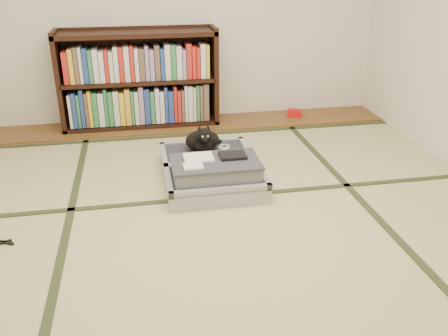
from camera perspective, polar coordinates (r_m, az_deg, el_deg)
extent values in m
plane|color=#CCC288|center=(3.06, 0.30, -7.02)|extent=(4.50, 4.50, 0.00)
cube|color=brown|center=(4.85, -4.21, 5.28)|extent=(4.00, 0.50, 0.02)
cube|color=red|center=(5.11, 8.46, 6.58)|extent=(0.17, 0.14, 0.07)
cube|color=#2D381E|center=(3.05, -18.67, -8.40)|extent=(0.05, 4.50, 0.01)
cube|color=#2D381E|center=(3.36, 17.33, -5.00)|extent=(0.05, 4.50, 0.01)
cube|color=#2D381E|center=(3.40, -0.99, -3.51)|extent=(4.00, 0.05, 0.01)
cube|color=#2D381E|center=(4.57, -3.76, 4.00)|extent=(4.00, 0.05, 0.01)
cube|color=black|center=(4.81, -19.06, 9.58)|extent=(0.04, 0.35, 0.98)
cube|color=black|center=(4.83, -1.21, 10.92)|extent=(0.04, 0.35, 0.98)
cube|color=black|center=(4.89, -9.77, 5.36)|extent=(1.52, 0.35, 0.04)
cube|color=black|center=(4.68, -10.55, 15.60)|extent=(1.52, 0.35, 0.04)
cube|color=black|center=(4.76, -10.14, 10.35)|extent=(1.45, 0.35, 0.03)
cube|color=black|center=(4.92, -10.19, 10.82)|extent=(1.52, 0.02, 0.98)
cube|color=gray|center=(4.80, -9.95, 7.76)|extent=(1.37, 0.24, 0.41)
cube|color=gray|center=(4.70, -10.31, 12.53)|extent=(1.37, 0.24, 0.37)
cube|color=#A8A7AC|center=(3.43, -1.01, -2.14)|extent=(0.71, 0.47, 0.12)
cube|color=#2A2A31|center=(3.41, -1.01, -1.65)|extent=(0.64, 0.40, 0.09)
cube|color=#A8A7AC|center=(3.21, -0.35, -2.79)|extent=(0.71, 0.04, 0.05)
cube|color=#A8A7AC|center=(3.59, -1.61, 0.33)|extent=(0.71, 0.04, 0.05)
cube|color=#A8A7AC|center=(3.37, -6.68, -1.59)|extent=(0.04, 0.47, 0.05)
cube|color=#A8A7AC|center=(3.47, 4.48, -0.69)|extent=(0.04, 0.47, 0.05)
cube|color=#A8A7AC|center=(3.85, -2.20, 0.96)|extent=(0.71, 0.47, 0.12)
cube|color=#2A2A31|center=(3.84, -2.21, 1.40)|extent=(0.64, 0.40, 0.09)
cube|color=#A8A7AC|center=(3.63, -1.70, 0.57)|extent=(0.71, 0.04, 0.05)
cube|color=#A8A7AC|center=(4.03, -2.69, 3.03)|extent=(0.71, 0.04, 0.05)
cube|color=#A8A7AC|center=(3.80, -7.25, 1.49)|extent=(0.04, 0.47, 0.05)
cube|color=#A8A7AC|center=(3.89, 2.70, 2.22)|extent=(0.04, 0.47, 0.05)
cylinder|color=black|center=(3.61, -1.65, 0.52)|extent=(0.64, 0.02, 0.02)
cube|color=gray|center=(3.38, -1.02, -0.34)|extent=(0.61, 0.37, 0.12)
cube|color=#3C3C44|center=(3.35, -1.03, 0.77)|extent=(0.63, 0.39, 0.01)
cube|color=white|center=(3.37, -3.08, 1.24)|extent=(0.21, 0.17, 0.02)
cube|color=black|center=(3.41, 1.03, 1.54)|extent=(0.19, 0.15, 0.02)
cube|color=white|center=(3.23, -3.73, 0.19)|extent=(0.13, 0.11, 0.02)
cube|color=white|center=(3.20, -4.01, -4.13)|extent=(0.06, 0.01, 0.04)
cube|color=white|center=(3.22, -1.99, -4.15)|extent=(0.05, 0.01, 0.03)
cube|color=orange|center=(3.27, 3.77, -3.44)|extent=(0.05, 0.01, 0.03)
cube|color=#197F33|center=(3.25, 2.65, -3.26)|extent=(0.04, 0.01, 0.03)
ellipsoid|color=black|center=(3.82, -2.61, 3.34)|extent=(0.28, 0.18, 0.17)
ellipsoid|color=black|center=(3.76, -2.43, 2.63)|extent=(0.14, 0.10, 0.10)
ellipsoid|color=black|center=(3.69, -2.39, 3.98)|extent=(0.12, 0.11, 0.11)
sphere|color=black|center=(3.65, -2.27, 3.44)|extent=(0.05, 0.05, 0.05)
cone|color=black|center=(3.69, -2.98, 4.87)|extent=(0.04, 0.05, 0.06)
cone|color=black|center=(3.70, -1.92, 4.94)|extent=(0.04, 0.05, 0.06)
sphere|color=#A5BF33|center=(3.64, -2.60, 3.78)|extent=(0.02, 0.02, 0.02)
sphere|color=#A5BF33|center=(3.65, -1.95, 3.83)|extent=(0.02, 0.02, 0.02)
cylinder|color=black|center=(3.94, -1.41, 3.03)|extent=(0.17, 0.10, 0.03)
torus|color=white|center=(3.89, 0.00, 2.51)|extent=(0.10, 0.10, 0.01)
torus|color=white|center=(3.88, 0.08, 2.64)|extent=(0.08, 0.08, 0.01)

